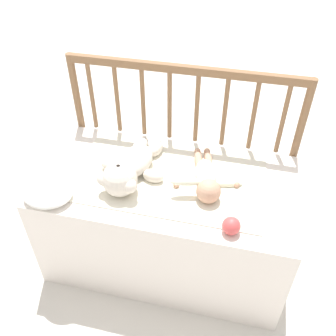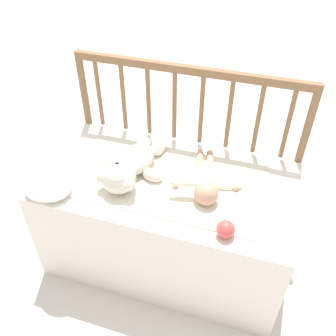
# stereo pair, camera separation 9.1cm
# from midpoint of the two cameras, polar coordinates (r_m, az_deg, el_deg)

# --- Properties ---
(ground_plane) EXTENTS (12.00, 12.00, 0.00)m
(ground_plane) POSITION_cam_midpoint_polar(r_m,az_deg,el_deg) (2.03, -1.39, -12.97)
(ground_plane) COLOR silver
(crib_mattress) EXTENTS (1.12, 0.60, 0.53)m
(crib_mattress) POSITION_cam_midpoint_polar(r_m,az_deg,el_deg) (1.83, -1.52, -8.03)
(crib_mattress) COLOR white
(crib_mattress) RESTS_ON ground_plane
(crib_rail) EXTENTS (1.12, 0.04, 0.92)m
(crib_rail) POSITION_cam_midpoint_polar(r_m,az_deg,el_deg) (1.82, 0.82, 7.30)
(crib_rail) COLOR brown
(crib_rail) RESTS_ON ground_plane
(blanket) EXTENTS (0.84, 0.50, 0.01)m
(blanket) POSITION_cam_midpoint_polar(r_m,az_deg,el_deg) (1.66, -1.45, -1.22)
(blanket) COLOR silver
(blanket) RESTS_ON crib_mattress
(teddy_bear) EXTENTS (0.30, 0.43, 0.15)m
(teddy_bear) POSITION_cam_midpoint_polar(r_m,az_deg,el_deg) (1.62, -7.45, -0.03)
(teddy_bear) COLOR silver
(teddy_bear) RESTS_ON crib_mattress
(baby) EXTENTS (0.30, 0.37, 0.10)m
(baby) POSITION_cam_midpoint_polar(r_m,az_deg,el_deg) (1.59, 4.26, -1.62)
(baby) COLOR #EAEACC
(baby) RESTS_ON crib_mattress
(toy_ball) EXTENTS (0.07, 0.07, 0.07)m
(toy_ball) POSITION_cam_midpoint_polar(r_m,az_deg,el_deg) (1.42, 7.81, -8.77)
(toy_ball) COLOR #DB4C4C
(toy_ball) RESTS_ON crib_mattress
(small_pillow) EXTENTS (0.21, 0.17, 0.06)m
(small_pillow) POSITION_cam_midpoint_polar(r_m,az_deg,el_deg) (1.63, -19.39, -3.71)
(small_pillow) COLOR white
(small_pillow) RESTS_ON crib_mattress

